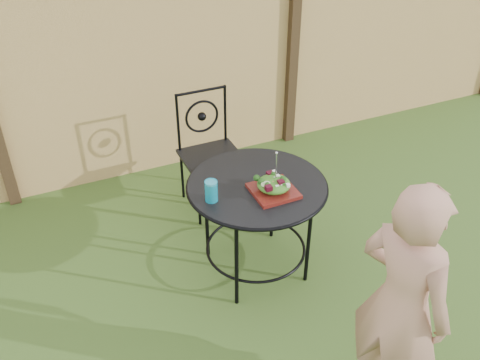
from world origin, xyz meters
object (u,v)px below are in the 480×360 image
(patio_chair, at_px, (210,149))
(salad_plate, at_px, (273,191))
(patio_table, at_px, (257,201))
(diner, at_px, (401,305))

(patio_chair, distance_m, salad_plate, 1.04)
(patio_table, bearing_deg, diner, -81.02)
(salad_plate, bearing_deg, diner, -82.66)
(patio_chair, distance_m, diner, 2.11)
(salad_plate, bearing_deg, patio_table, 111.96)
(patio_table, bearing_deg, salad_plate, -68.04)
(diner, height_order, salad_plate, diner)
(patio_table, distance_m, patio_chair, 0.88)
(salad_plate, bearing_deg, patio_chair, 92.36)
(patio_table, bearing_deg, patio_chair, 89.30)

